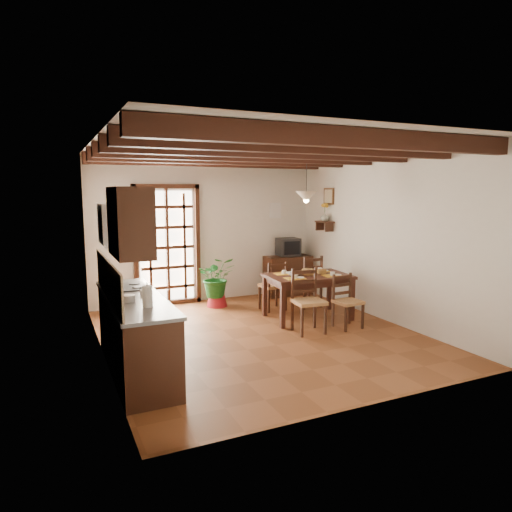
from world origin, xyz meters
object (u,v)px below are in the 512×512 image
potted_plant (217,276)px  chair_far_left (273,295)px  crt_tv (288,247)px  pendant_lamp (306,196)px  sideboard (288,275)px  chair_near_left (308,313)px  chair_far_right (307,291)px  chair_near_right (347,311)px  kitchen_counter (135,333)px  dining_table (308,280)px

potted_plant → chair_far_left: bearing=-38.6°
crt_tv → pendant_lamp: (-0.55, -1.60, 1.07)m
sideboard → chair_near_left: bearing=-110.8°
chair_far_right → potted_plant: potted_plant is taller
chair_near_right → chair_far_right: bearing=81.5°
kitchen_counter → potted_plant: (1.95, 2.52, 0.10)m
chair_near_right → potted_plant: bearing=119.7°
dining_table → potted_plant: (-1.13, 1.40, -0.08)m
chair_near_left → pendant_lamp: (0.40, 0.78, 1.77)m
chair_near_left → dining_table: bearing=65.3°
chair_far_left → sideboard: bearing=-134.3°
chair_near_left → crt_tv: (0.94, 2.38, 0.70)m
chair_near_left → chair_far_right: size_ratio=1.00×
chair_near_right → chair_far_right: 1.42m
sideboard → potted_plant: potted_plant is taller
chair_near_right → potted_plant: (-1.42, 2.14, 0.30)m
crt_tv → pendant_lamp: 2.00m
chair_near_right → sideboard: 2.45m
kitchen_counter → chair_far_left: 3.35m
chair_far_left → pendant_lamp: (0.29, -0.63, 1.80)m
dining_table → pendant_lamp: size_ratio=1.71×
kitchen_counter → chair_far_left: kitchen_counter is taller
kitchen_counter → crt_tv: bearing=37.9°
sideboard → dining_table: bearing=-107.0°
chair_far_left → chair_far_right: (0.69, -0.05, 0.02)m
chair_near_right → crt_tv: size_ratio=1.89×
chair_far_left → dining_table: bearing=108.0°
crt_tv → potted_plant: bearing=-166.1°
kitchen_counter → chair_far_left: size_ratio=2.49×
crt_tv → pendant_lamp: pendant_lamp is taller
crt_tv → potted_plant: potted_plant is taller
kitchen_counter → chair_far_right: bearing=27.3°
chair_far_left → sideboard: chair_far_left is taller
dining_table → sideboard: bearing=76.5°
dining_table → chair_near_left: (-0.40, -0.68, -0.35)m
chair_far_left → potted_plant: size_ratio=0.46×
chair_near_right → potted_plant: size_ratio=0.43×
chair_near_right → chair_far_left: (-0.58, 1.46, 0.02)m
dining_table → chair_near_right: size_ratio=1.70×
kitchen_counter → chair_near_left: bearing=9.4°
kitchen_counter → crt_tv: kitchen_counter is taller
chair_far_right → crt_tv: size_ratio=2.16×
chair_near_right → crt_tv: bearing=80.0°
chair_near_left → sideboard: chair_near_left is taller
chair_near_right → sideboard: (0.26, 2.44, 0.14)m
chair_far_left → chair_far_right: size_ratio=0.93×
chair_near_right → chair_far_left: 1.57m
chair_near_left → chair_far_left: (0.11, 1.41, -0.02)m
kitchen_counter → dining_table: 3.28m
chair_near_left → chair_far_left: bearing=91.3°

